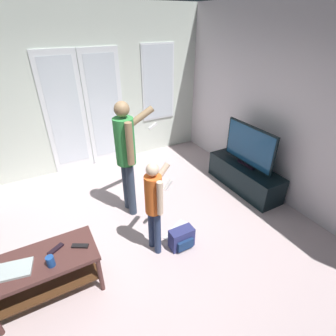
# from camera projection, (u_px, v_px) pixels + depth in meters

# --- Properties ---
(ground_plane) EXTENTS (5.48, 5.08, 0.02)m
(ground_plane) POSITION_uv_depth(u_px,v_px,m) (120.00, 253.00, 3.26)
(ground_plane) COLOR #C6AEB0
(wall_back_with_doors) EXTENTS (5.48, 0.09, 2.88)m
(wall_back_with_doors) POSITION_uv_depth(u_px,v_px,m) (68.00, 96.00, 4.49)
(wall_back_with_doors) COLOR silver
(wall_back_with_doors) RESTS_ON ground_plane
(wall_right_plain) EXTENTS (0.06, 5.08, 2.85)m
(wall_right_plain) POSITION_uv_depth(u_px,v_px,m) (292.00, 111.00, 3.67)
(wall_right_plain) COLOR silver
(wall_right_plain) RESTS_ON ground_plane
(coffee_table) EXTENTS (1.04, 0.52, 0.52)m
(coffee_table) POSITION_uv_depth(u_px,v_px,m) (45.00, 268.00, 2.61)
(coffee_table) COLOR #4D2B28
(coffee_table) RESTS_ON ground_plane
(tv_stand) EXTENTS (0.47, 1.37, 0.44)m
(tv_stand) POSITION_uv_depth(u_px,v_px,m) (244.00, 176.00, 4.42)
(tv_stand) COLOR black
(tv_stand) RESTS_ON ground_plane
(flat_screen_tv) EXTENTS (0.08, 1.02, 0.69)m
(flat_screen_tv) POSITION_uv_depth(u_px,v_px,m) (249.00, 146.00, 4.14)
(flat_screen_tv) COLOR black
(flat_screen_tv) RESTS_ON tv_stand
(person_adult) EXTENTS (0.71, 0.47, 1.69)m
(person_adult) POSITION_uv_depth(u_px,v_px,m) (127.00, 150.00, 3.50)
(person_adult) COLOR #313C50
(person_adult) RESTS_ON ground_plane
(person_child) EXTENTS (0.44, 0.38, 1.25)m
(person_child) POSITION_uv_depth(u_px,v_px,m) (154.00, 201.00, 2.96)
(person_child) COLOR navy
(person_child) RESTS_ON ground_plane
(backpack) EXTENTS (0.31, 0.20, 0.27)m
(backpack) POSITION_uv_depth(u_px,v_px,m) (182.00, 239.00, 3.29)
(backpack) COLOR navy
(backpack) RESTS_ON ground_plane
(loose_keyboard) EXTENTS (0.45, 0.32, 0.02)m
(loose_keyboard) POSITION_uv_depth(u_px,v_px,m) (176.00, 230.00, 3.59)
(loose_keyboard) COLOR white
(loose_keyboard) RESTS_ON ground_plane
(laptop_closed) EXTENTS (0.37, 0.28, 0.03)m
(laptop_closed) POSITION_uv_depth(u_px,v_px,m) (13.00, 270.00, 2.41)
(laptop_closed) COLOR #AEBBBA
(laptop_closed) RESTS_ON coffee_table
(cup_near_edge) EXTENTS (0.08, 0.08, 0.11)m
(cup_near_edge) POSITION_uv_depth(u_px,v_px,m) (50.00, 261.00, 2.44)
(cup_near_edge) COLOR #1C4691
(cup_near_edge) RESTS_ON coffee_table
(tv_remote_black) EXTENTS (0.17, 0.13, 0.02)m
(tv_remote_black) POSITION_uv_depth(u_px,v_px,m) (56.00, 249.00, 2.63)
(tv_remote_black) COLOR black
(tv_remote_black) RESTS_ON coffee_table
(dvd_remote_slim) EXTENTS (0.17, 0.13, 0.02)m
(dvd_remote_slim) POSITION_uv_depth(u_px,v_px,m) (80.00, 246.00, 2.67)
(dvd_remote_slim) COLOR black
(dvd_remote_slim) RESTS_ON coffee_table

